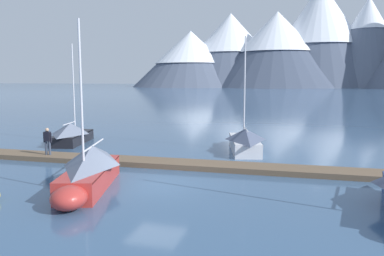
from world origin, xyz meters
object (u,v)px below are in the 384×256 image
Objects in this scene: sailboat_second_berth at (89,169)px; person_on_dock at (48,140)px; sailboat_nearest_berth at (73,133)px; sailboat_mid_dock_port at (244,140)px.

sailboat_second_berth is 7.74m from person_on_dock.
sailboat_nearest_berth is 13.44m from sailboat_mid_dock_port.
person_on_dock is (-11.32, -6.37, 0.48)m from sailboat_mid_dock_port.
sailboat_mid_dock_port reaches higher than sailboat_nearest_berth.
sailboat_mid_dock_port is at bearing 64.58° from sailboat_second_berth.
sailboat_nearest_berth is 0.98× the size of sailboat_mid_dock_port.
sailboat_mid_dock_port is at bearing 2.40° from sailboat_nearest_berth.
person_on_dock is at bearing -70.11° from sailboat_nearest_berth.
sailboat_second_berth is (8.05, -10.75, 0.14)m from sailboat_nearest_berth.
sailboat_nearest_berth reaches higher than person_on_dock.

